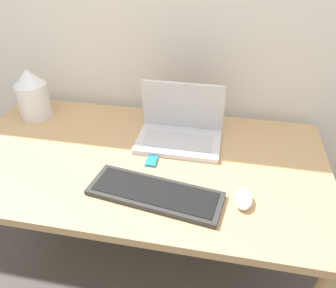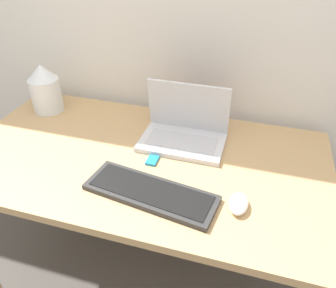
{
  "view_description": "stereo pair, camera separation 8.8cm",
  "coord_description": "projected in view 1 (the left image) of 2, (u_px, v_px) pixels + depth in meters",
  "views": [
    {
      "loc": [
        0.29,
        -0.56,
        1.49
      ],
      "look_at": [
        0.12,
        0.34,
        0.86
      ],
      "focal_mm": 35.0,
      "sensor_mm": 36.0,
      "label": 1
    },
    {
      "loc": [
        0.38,
        -0.54,
        1.49
      ],
      "look_at": [
        0.12,
        0.34,
        0.86
      ],
      "focal_mm": 35.0,
      "sensor_mm": 36.0,
      "label": 2
    }
  ],
  "objects": [
    {
      "name": "laptop",
      "position": [
        180.0,
        129.0,
        1.29
      ],
      "size": [
        0.33,
        0.22,
        0.23
      ],
      "color": "silver",
      "rests_on": "desk"
    },
    {
      "name": "desk",
      "position": [
        141.0,
        176.0,
        1.27
      ],
      "size": [
        1.38,
        0.74,
        0.76
      ],
      "color": "tan",
      "rests_on": "ground_plane"
    },
    {
      "name": "vase",
      "position": [
        32.0,
        94.0,
        1.42
      ],
      "size": [
        0.13,
        0.13,
        0.22
      ],
      "color": "white",
      "rests_on": "desk"
    },
    {
      "name": "mouse",
      "position": [
        243.0,
        199.0,
        1.02
      ],
      "size": [
        0.06,
        0.1,
        0.03
      ],
      "color": "white",
      "rests_on": "desk"
    },
    {
      "name": "mp3_player",
      "position": [
        152.0,
        161.0,
        1.19
      ],
      "size": [
        0.04,
        0.06,
        0.01
      ],
      "color": "#1E7FB7",
      "rests_on": "desk"
    },
    {
      "name": "keyboard",
      "position": [
        155.0,
        193.0,
        1.05
      ],
      "size": [
        0.45,
        0.21,
        0.02
      ],
      "color": "#2D2D2D",
      "rests_on": "desk"
    }
  ]
}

